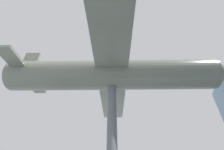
% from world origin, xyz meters
% --- Properties ---
extents(support_pylon_central, '(0.59, 0.59, 6.49)m').
position_xyz_m(support_pylon_central, '(0.00, 0.00, 3.24)').
color(support_pylon_central, slate).
rests_on(support_pylon_central, ground_plane).
extents(suspended_airplane, '(16.90, 15.61, 3.19)m').
position_xyz_m(suspended_airplane, '(-0.11, 0.33, 7.54)').
color(suspended_airplane, slate).
rests_on(suspended_airplane, support_pylon_central).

